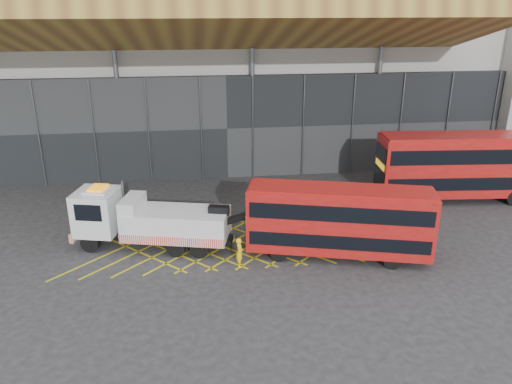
{
  "coord_description": "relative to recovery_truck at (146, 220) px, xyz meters",
  "views": [
    {
      "loc": [
        -0.62,
        -26.53,
        13.19
      ],
      "look_at": [
        3.0,
        1.5,
        2.4
      ],
      "focal_mm": 35.0,
      "sensor_mm": 36.0,
      "label": 1
    }
  ],
  "objects": [
    {
      "name": "worker",
      "position": [
        5.02,
        -2.97,
        -0.85
      ],
      "size": [
        0.41,
        0.61,
        1.63
      ],
      "primitive_type": "imported",
      "rotation": [
        0.0,
        0.0,
        1.54
      ],
      "color": "yellow",
      "rests_on": "ground_plane"
    },
    {
      "name": "ground_plane",
      "position": [
        3.49,
        0.18,
        -1.66
      ],
      "size": [
        120.0,
        120.0,
        0.0
      ],
      "primitive_type": "plane",
      "color": "#252528"
    },
    {
      "name": "bus_towed",
      "position": [
        10.45,
        -2.56,
        0.57
      ],
      "size": [
        10.11,
        4.8,
        4.02
      ],
      "rotation": [
        0.0,
        0.0,
        -0.27
      ],
      "color": "#9E0F0C",
      "rests_on": "ground_plane"
    },
    {
      "name": "recovery_truck",
      "position": [
        0.0,
        0.0,
        0.0
      ],
      "size": [
        10.34,
        4.5,
        3.6
      ],
      "rotation": [
        0.0,
        0.0,
        -0.24
      ],
      "color": "black",
      "rests_on": "ground_plane"
    },
    {
      "name": "bus_second",
      "position": [
        21.38,
        4.6,
        0.97
      ],
      "size": [
        11.86,
        3.68,
        4.75
      ],
      "rotation": [
        0.0,
        0.0,
        -0.08
      ],
      "color": "#9E0F0C",
      "rests_on": "ground_plane"
    },
    {
      "name": "road_markings",
      "position": [
        5.09,
        0.18,
        -1.66
      ],
      "size": [
        19.96,
        7.16,
        0.01
      ],
      "color": "gold",
      "rests_on": "ground_plane"
    },
    {
      "name": "construction_building",
      "position": [
        5.41,
        18.57,
        7.31
      ],
      "size": [
        55.0,
        23.97,
        18.0
      ],
      "color": "gray",
      "rests_on": "ground_plane"
    }
  ]
}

